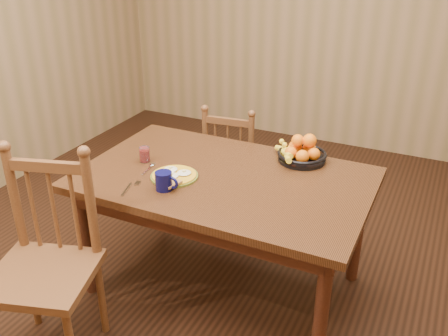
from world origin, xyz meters
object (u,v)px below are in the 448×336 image
at_px(chair_far, 234,165).
at_px(coffee_mug, 164,181).
at_px(chair_near, 45,266).
at_px(fruit_bowl, 301,153).
at_px(breakfast_plate, 174,176).
at_px(dining_table, 224,190).

relative_size(chair_far, coffee_mug, 6.66).
height_order(chair_near, coffee_mug, chair_near).
bearing_deg(coffee_mug, fruit_bowl, 50.83).
bearing_deg(breakfast_plate, dining_table, 29.75).
distance_m(dining_table, coffee_mug, 0.37).
xyz_separation_m(chair_far, breakfast_plate, (0.05, -0.89, 0.33)).
relative_size(chair_near, coffee_mug, 7.97).
relative_size(chair_far, chair_near, 0.84).
distance_m(chair_far, chair_near, 1.61).
height_order(coffee_mug, fruit_bowl, fruit_bowl).
xyz_separation_m(chair_near, coffee_mug, (0.35, 0.55, 0.28)).
xyz_separation_m(coffee_mug, fruit_bowl, (0.53, 0.66, 0.00)).
distance_m(chair_far, breakfast_plate, 0.95).
height_order(chair_near, fruit_bowl, chair_near).
distance_m(chair_near, breakfast_plate, 0.80).
bearing_deg(chair_far, dining_table, 103.81).
bearing_deg(fruit_bowl, dining_table, -130.06).
distance_m(chair_far, fruit_bowl, 0.80).
xyz_separation_m(dining_table, coffee_mug, (-0.21, -0.27, 0.14)).
bearing_deg(fruit_bowl, coffee_mug, -129.17).
height_order(chair_near, breakfast_plate, chair_near).
relative_size(breakfast_plate, coffee_mug, 2.23).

